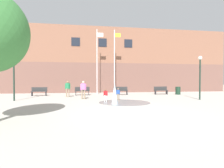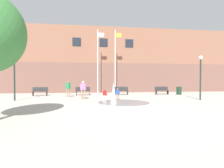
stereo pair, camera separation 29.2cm
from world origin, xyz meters
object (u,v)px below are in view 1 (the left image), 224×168
at_px(park_bench_far_right, 161,90).
at_px(trash_can, 178,91).
at_px(flagpole_left, 97,60).
at_px(adult_near_bench, 83,88).
at_px(flagpole_right, 115,60).
at_px(park_bench_under_left_flagpole, 82,91).
at_px(lamp_post_right_lane, 200,71).
at_px(child_in_fountain, 118,93).
at_px(teen_by_trashcan, 68,88).
at_px(child_with_pink_shirt, 106,94).
at_px(park_bench_under_right_flagpole, 121,91).
at_px(lamp_post_left_lane, 14,70).
at_px(park_bench_far_left, 39,91).

bearing_deg(park_bench_far_right, trash_can, -16.31).
height_order(park_bench_far_right, flagpole_left, flagpole_left).
height_order(adult_near_bench, flagpole_right, flagpole_right).
height_order(park_bench_under_left_flagpole, lamp_post_right_lane, lamp_post_right_lane).
bearing_deg(child_in_fountain, park_bench_far_right, -111.13).
xyz_separation_m(child_in_fountain, teen_by_trashcan, (-4.38, 3.32, 0.35)).
bearing_deg(child_with_pink_shirt, park_bench_under_left_flagpole, -6.88).
relative_size(child_in_fountain, teen_by_trashcan, 0.62).
height_order(child_with_pink_shirt, flagpole_left, flagpole_left).
xyz_separation_m(park_bench_under_left_flagpole, child_with_pink_shirt, (1.86, -6.44, 0.10)).
xyz_separation_m(park_bench_under_right_flagpole, child_in_fountain, (-1.27, -5.21, 0.10)).
distance_m(lamp_post_left_lane, lamp_post_right_lane, 15.33).
bearing_deg(child_with_pink_shirt, park_bench_far_right, -72.09).
distance_m(park_bench_far_right, child_with_pink_shirt, 9.55).
relative_size(adult_near_bench, flagpole_right, 0.21).
bearing_deg(lamp_post_right_lane, flagpole_right, 130.04).
height_order(park_bench_far_left, park_bench_under_left_flagpole, same).
distance_m(park_bench_under_left_flagpole, park_bench_under_right_flagpole, 4.30).
xyz_separation_m(park_bench_under_right_flagpole, child_with_pink_shirt, (-2.43, -6.28, 0.10)).
bearing_deg(park_bench_far_left, park_bench_under_left_flagpole, 0.48).
bearing_deg(park_bench_under_right_flagpole, adult_near_bench, -135.89).
bearing_deg(flagpole_left, child_with_pink_shirt, -89.12).
height_order(park_bench_far_left, lamp_post_right_lane, lamp_post_right_lane).
bearing_deg(child_in_fountain, park_bench_far_left, -6.99).
relative_size(park_bench_far_right, lamp_post_right_lane, 0.43).
relative_size(adult_near_bench, lamp_post_left_lane, 0.42).
height_order(child_in_fountain, flagpole_right, flagpole_right).
height_order(park_bench_far_right, child_with_pink_shirt, child_with_pink_shirt).
bearing_deg(flagpole_left, park_bench_under_left_flagpole, -143.51).
distance_m(child_with_pink_shirt, trash_can, 10.71).
height_order(child_with_pink_shirt, flagpole_right, flagpole_right).
bearing_deg(teen_by_trashcan, park_bench_far_right, 33.53).
bearing_deg(flagpole_right, child_with_pink_shirt, -104.37).
bearing_deg(lamp_post_left_lane, child_with_pink_shirt, -15.22).
bearing_deg(park_bench_far_right, flagpole_right, 164.29).
height_order(park_bench_under_right_flagpole, trash_can, park_bench_under_right_flagpole).
bearing_deg(trash_can, child_with_pink_shirt, -147.75).
relative_size(adult_near_bench, lamp_post_right_lane, 0.43).
bearing_deg(trash_can, flagpole_left, 167.63).
xyz_separation_m(park_bench_far_right, teen_by_trashcan, (-10.43, -1.86, 0.45)).
bearing_deg(trash_can, park_bench_under_right_flagpole, 175.15).
xyz_separation_m(child_with_pink_shirt, flagpole_left, (-0.12, 7.73, 3.50)).
bearing_deg(flagpole_left, park_bench_under_right_flagpole, -29.59).
bearing_deg(adult_near_bench, lamp_post_right_lane, -177.33).
bearing_deg(child_with_pink_shirt, flagpole_right, -37.37).
distance_m(park_bench_far_right, teen_by_trashcan, 10.61).
bearing_deg(child_with_pink_shirt, lamp_post_left_lane, 51.79).
bearing_deg(lamp_post_right_lane, park_bench_under_left_flagpole, 148.97).
height_order(park_bench_far_right, trash_can, park_bench_far_right).
bearing_deg(teen_by_trashcan, lamp_post_left_lane, -124.88).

